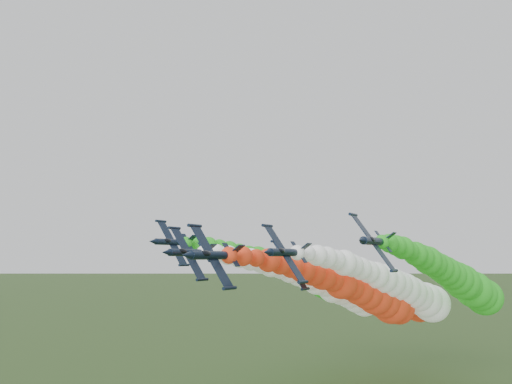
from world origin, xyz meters
TOP-DOWN VIEW (x-y plane):
  - jet_lead at (12.65, 46.20)m, footprint 14.31×80.01m
  - jet_inner_left at (0.21, 54.56)m, footprint 14.61×80.31m
  - jet_inner_right at (18.19, 59.39)m, footprint 15.23×80.93m
  - jet_outer_left at (-11.06, 65.81)m, footprint 14.62×80.32m
  - jet_outer_right at (30.25, 65.40)m, footprint 15.10×80.81m
  - jet_trail at (11.40, 73.80)m, footprint 15.13×80.83m

SIDE VIEW (x-z plane):
  - jet_trail at x=11.40m, z-range 13.29..35.74m
  - jet_lead at x=12.65m, z-range 15.55..37.19m
  - jet_inner_right at x=18.19m, z-range 15.22..37.78m
  - jet_inner_left at x=0.21m, z-range 16.21..38.15m
  - jet_outer_right at x=30.25m, z-range 17.19..39.62m
  - jet_outer_left at x=-11.06m, z-range 17.88..39.82m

